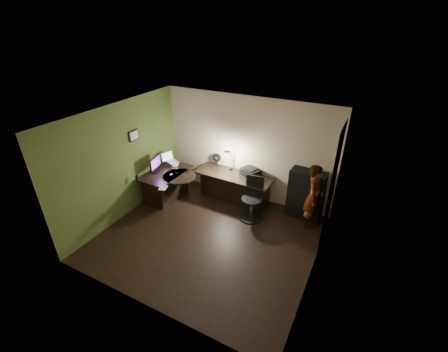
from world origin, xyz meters
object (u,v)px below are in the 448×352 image
at_px(office_chair, 252,200).
at_px(person, 314,196).
at_px(monitor, 155,167).
at_px(desk_right, 233,187).
at_px(cabinet, 306,194).
at_px(desk_left, 167,185).

xyz_separation_m(office_chair, person, (1.32, 0.40, 0.25)).
bearing_deg(monitor, desk_right, 15.98).
bearing_deg(cabinet, desk_right, -172.42).
distance_m(cabinet, office_chair, 1.28).
distance_m(cabinet, monitor, 3.77).
height_order(desk_left, cabinet, cabinet).
relative_size(desk_right, monitor, 4.27).
bearing_deg(person, cabinet, 40.33).
bearing_deg(desk_left, person, 11.38).
distance_m(desk_right, cabinet, 1.84).
xyz_separation_m(desk_right, office_chair, (0.73, -0.52, 0.14)).
relative_size(cabinet, person, 0.79).
xyz_separation_m(desk_left, cabinet, (3.40, 0.87, 0.22)).
xyz_separation_m(monitor, person, (3.85, 0.73, -0.18)).
distance_m(desk_right, person, 2.09).
xyz_separation_m(desk_right, cabinet, (1.82, 0.15, 0.23)).
height_order(desk_right, cabinet, cabinet).
relative_size(desk_right, person, 1.30).
bearing_deg(person, monitor, 100.98).
bearing_deg(monitor, office_chair, -1.88).
height_order(desk_left, office_chair, office_chair).
height_order(desk_right, person, person).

